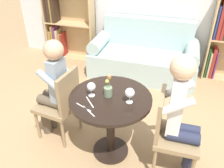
% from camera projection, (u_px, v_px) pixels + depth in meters
% --- Properties ---
extents(ground_plane, '(16.00, 16.00, 0.00)m').
position_uv_depth(ground_plane, '(111.00, 151.00, 2.72)').
color(ground_plane, tan).
extents(round_table, '(0.82, 0.82, 0.76)m').
position_uv_depth(round_table, '(111.00, 111.00, 2.41)').
color(round_table, black).
rests_on(round_table, ground_plane).
extents(couch, '(1.77, 0.80, 0.92)m').
position_uv_depth(couch, '(143.00, 58.00, 4.07)').
color(couch, '#A8C1C1').
rests_on(couch, ground_plane).
extents(bookshelf_left, '(0.94, 0.28, 1.39)m').
position_uv_depth(bookshelf_left, '(64.00, 25.00, 4.52)').
color(bookshelf_left, tan).
rests_on(bookshelf_left, ground_plane).
extents(chair_left, '(0.47, 0.47, 0.90)m').
position_uv_depth(chair_left, '(61.00, 102.00, 2.68)').
color(chair_left, '#937A56').
rests_on(chair_left, ground_plane).
extents(chair_right, '(0.43, 0.43, 0.90)m').
position_uv_depth(chair_right, '(170.00, 131.00, 2.29)').
color(chair_right, '#937A56').
rests_on(chair_right, ground_plane).
extents(person_left, '(0.44, 0.37, 1.24)m').
position_uv_depth(person_left, '(53.00, 88.00, 2.63)').
color(person_left, brown).
rests_on(person_left, ground_plane).
extents(person_right, '(0.42, 0.35, 1.30)m').
position_uv_depth(person_right, '(183.00, 115.00, 2.16)').
color(person_right, '#282D47').
rests_on(person_right, ground_plane).
extents(wine_glass_left, '(0.09, 0.09, 0.15)m').
position_uv_depth(wine_glass_left, '(91.00, 87.00, 2.29)').
color(wine_glass_left, white).
rests_on(wine_glass_left, round_table).
extents(wine_glass_right, '(0.09, 0.09, 0.15)m').
position_uv_depth(wine_glass_right, '(130.00, 93.00, 2.19)').
color(wine_glass_right, white).
rests_on(wine_glass_right, round_table).
extents(flower_vase, '(0.08, 0.08, 0.24)m').
position_uv_depth(flower_vase, '(108.00, 89.00, 2.30)').
color(flower_vase, gray).
rests_on(flower_vase, round_table).
extents(knife_left_setting, '(0.16, 0.12, 0.00)m').
position_uv_depth(knife_left_setting, '(89.00, 111.00, 2.13)').
color(knife_left_setting, silver).
rests_on(knife_left_setting, round_table).
extents(fork_left_setting, '(0.18, 0.08, 0.00)m').
position_uv_depth(fork_left_setting, '(84.00, 107.00, 2.18)').
color(fork_left_setting, silver).
rests_on(fork_left_setting, round_table).
extents(knife_right_setting, '(0.14, 0.15, 0.00)m').
position_uv_depth(knife_right_setting, '(90.00, 102.00, 2.24)').
color(knife_right_setting, silver).
rests_on(knife_right_setting, round_table).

